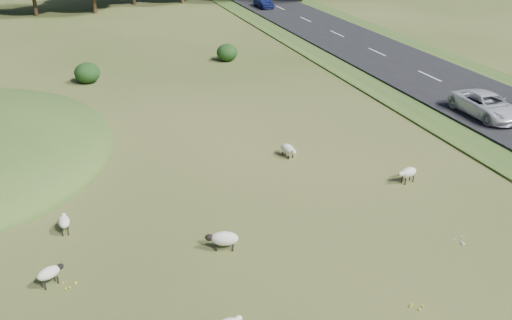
{
  "coord_description": "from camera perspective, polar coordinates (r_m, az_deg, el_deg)",
  "views": [
    {
      "loc": [
        -5.98,
        -19.74,
        12.41
      ],
      "look_at": [
        2.0,
        4.0,
        1.0
      ],
      "focal_mm": 40.0,
      "sensor_mm": 36.0,
      "label": 1
    }
  ],
  "objects": [
    {
      "name": "sheep_4",
      "position": [
        24.61,
        -18.65,
        -5.84
      ],
      "size": [
        0.45,
        1.01,
        0.74
      ],
      "rotation": [
        0.0,
        0.0,
        1.57
      ],
      "color": "beige",
      "rests_on": "ground"
    },
    {
      "name": "sheep_1",
      "position": [
        28.27,
        14.95,
        -1.2
      ],
      "size": [
        1.13,
        0.66,
        0.79
      ],
      "rotation": [
        0.0,
        0.0,
        3.36
      ],
      "color": "beige",
      "rests_on": "ground"
    },
    {
      "name": "car_2",
      "position": [
        37.95,
        22.1,
        5.1
      ],
      "size": [
        2.37,
        5.13,
        1.43
      ],
      "primitive_type": "imported",
      "color": "white",
      "rests_on": "road"
    },
    {
      "name": "sheep_5",
      "position": [
        22.33,
        -3.28,
        -7.85
      ],
      "size": [
        1.37,
        0.9,
        0.76
      ],
      "rotation": [
        0.0,
        0.0,
        2.8
      ],
      "color": "beige",
      "rests_on": "ground"
    },
    {
      "name": "car_3",
      "position": [
        73.64,
        0.77,
        15.55
      ],
      "size": [
        1.67,
        4.15,
        1.41
      ],
      "primitive_type": "imported",
      "color": "navy",
      "rests_on": "road"
    },
    {
      "name": "ground",
      "position": [
        42.06,
        -9.64,
        6.98
      ],
      "size": [
        160.0,
        160.0,
        0.0
      ],
      "primitive_type": "plane",
      "color": "#2F4916",
      "rests_on": "ground"
    },
    {
      "name": "sheep_0",
      "position": [
        21.63,
        -19.97,
        -10.56
      ],
      "size": [
        1.05,
        0.81,
        0.74
      ],
      "rotation": [
        0.0,
        0.0,
        0.53
      ],
      "color": "beige",
      "rests_on": "ground"
    },
    {
      "name": "road",
      "position": [
        57.45,
        8.98,
        11.85
      ],
      "size": [
        8.0,
        150.0,
        0.25
      ],
      "primitive_type": "cube",
      "color": "black",
      "rests_on": "ground"
    },
    {
      "name": "shrubs",
      "position": [
        48.05,
        -14.96,
        9.61
      ],
      "size": [
        21.9,
        10.99,
        1.54
      ],
      "color": "black",
      "rests_on": "ground"
    },
    {
      "name": "sheep_3",
      "position": [
        30.18,
        3.22,
        1.08
      ],
      "size": [
        0.76,
        1.26,
        0.7
      ],
      "rotation": [
        0.0,
        0.0,
        4.96
      ],
      "color": "beige",
      "rests_on": "ground"
    }
  ]
}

